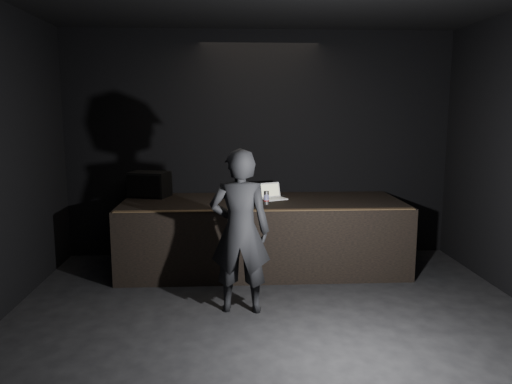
{
  "coord_description": "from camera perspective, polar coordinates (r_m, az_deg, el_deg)",
  "views": [
    {
      "loc": [
        -0.47,
        -4.31,
        2.28
      ],
      "look_at": [
        -0.12,
        2.3,
        1.2
      ],
      "focal_mm": 35.0,
      "sensor_mm": 36.0,
      "label": 1
    }
  ],
  "objects": [
    {
      "name": "person",
      "position": [
        5.64,
        -1.84,
        -4.5
      ],
      "size": [
        0.72,
        0.51,
        1.87
      ],
      "primitive_type": "imported",
      "rotation": [
        0.0,
        0.0,
        3.06
      ],
      "color": "black",
      "rests_on": "ground"
    },
    {
      "name": "cable",
      "position": [
        7.41,
        -0.52,
        -0.59
      ],
      "size": [
        1.01,
        0.19,
        0.02
      ],
      "primitive_type": "cylinder",
      "rotation": [
        0.0,
        1.57,
        0.16
      ],
      "color": "black",
      "rests_on": "stage_riser"
    },
    {
      "name": "wii_remote",
      "position": [
        6.51,
        -0.96,
        -1.94
      ],
      "size": [
        0.06,
        0.14,
        0.02
      ],
      "primitive_type": "cube",
      "rotation": [
        0.0,
        0.0,
        0.22
      ],
      "color": "white",
      "rests_on": "stage_riser"
    },
    {
      "name": "riser_lip",
      "position": [
        6.47,
        1.16,
        -2.08
      ],
      "size": [
        3.92,
        0.1,
        0.01
      ],
      "primitive_type": "cube",
      "color": "brown",
      "rests_on": "stage_riser"
    },
    {
      "name": "stage_riser",
      "position": [
        7.27,
        0.73,
        -4.89
      ],
      "size": [
        4.0,
        1.5,
        1.0
      ],
      "primitive_type": "cube",
      "color": "black",
      "rests_on": "ground"
    },
    {
      "name": "room_walls",
      "position": [
        4.34,
        3.17,
        5.88
      ],
      "size": [
        6.1,
        7.1,
        3.52
      ],
      "color": "black",
      "rests_on": "ground"
    },
    {
      "name": "ground",
      "position": [
        4.89,
        2.95,
        -18.49
      ],
      "size": [
        7.0,
        7.0,
        0.0
      ],
      "primitive_type": "plane",
      "color": "black",
      "rests_on": "ground"
    },
    {
      "name": "beer_can",
      "position": [
        6.89,
        1.19,
        -0.65
      ],
      "size": [
        0.08,
        0.08,
        0.18
      ],
      "color": "silver",
      "rests_on": "stage_riser"
    },
    {
      "name": "laptop",
      "position": [
        7.32,
        1.89,
        -0.32
      ],
      "size": [
        0.42,
        0.4,
        0.23
      ],
      "rotation": [
        0.0,
        0.0,
        0.41
      ],
      "color": "white",
      "rests_on": "stage_riser"
    },
    {
      "name": "stage_monitor",
      "position": [
        7.65,
        -12.08,
        0.86
      ],
      "size": [
        0.65,
        0.55,
        0.38
      ],
      "rotation": [
        0.0,
        0.0,
        -0.29
      ],
      "color": "black",
      "rests_on": "stage_riser"
    },
    {
      "name": "plastic_cup",
      "position": [
        7.2,
        0.18,
        -0.56
      ],
      "size": [
        0.08,
        0.08,
        0.1
      ],
      "primitive_type": "cylinder",
      "color": "white",
      "rests_on": "stage_riser"
    }
  ]
}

